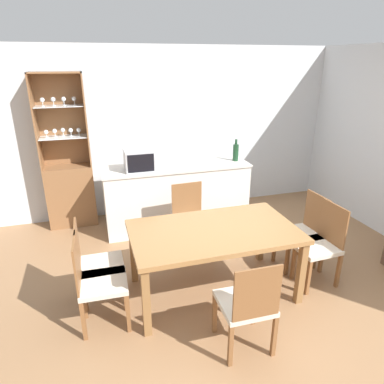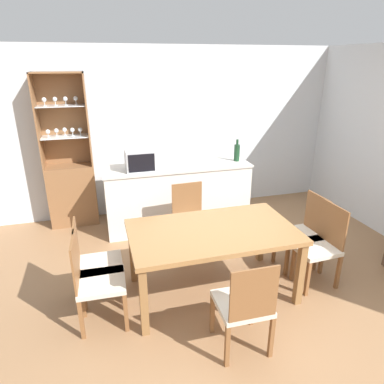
{
  "view_description": "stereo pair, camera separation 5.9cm",
  "coord_description": "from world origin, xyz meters",
  "px_view_note": "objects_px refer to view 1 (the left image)",
  "views": [
    {
      "loc": [
        -1.3,
        -2.61,
        2.34
      ],
      "look_at": [
        -0.19,
        1.1,
        0.84
      ],
      "focal_mm": 32.0,
      "sensor_mm": 36.0,
      "label": 1
    },
    {
      "loc": [
        -1.24,
        -2.63,
        2.34
      ],
      "look_at": [
        -0.19,
        1.1,
        0.84
      ],
      "focal_mm": 32.0,
      "sensor_mm": 36.0,
      "label": 2
    }
  ],
  "objects_px": {
    "microwave": "(145,159)",
    "dining_chair_side_right_far": "(303,232)",
    "dining_chair_side_left_far": "(96,265)",
    "display_cabinet": "(70,183)",
    "dining_table": "(214,236)",
    "dining_chair_head_near": "(247,304)",
    "wine_bottle": "(236,152)",
    "dining_chair_head_far": "(191,221)",
    "dining_chair_side_left_near": "(98,282)",
    "dining_chair_side_right_near": "(319,244)"
  },
  "relations": [
    {
      "from": "dining_chair_head_far",
      "to": "wine_bottle",
      "type": "bearing_deg",
      "value": -141.33
    },
    {
      "from": "dining_chair_side_right_far",
      "to": "dining_chair_head_near",
      "type": "relative_size",
      "value": 1.0
    },
    {
      "from": "dining_chair_side_left_far",
      "to": "dining_chair_side_right_far",
      "type": "height_order",
      "value": "same"
    },
    {
      "from": "microwave",
      "to": "dining_chair_side_right_far",
      "type": "bearing_deg",
      "value": -42.26
    },
    {
      "from": "dining_chair_head_near",
      "to": "dining_chair_side_left_near",
      "type": "bearing_deg",
      "value": 151.04
    },
    {
      "from": "dining_table",
      "to": "microwave",
      "type": "bearing_deg",
      "value": 104.9
    },
    {
      "from": "dining_chair_side_left_near",
      "to": "microwave",
      "type": "distance_m",
      "value": 2.0
    },
    {
      "from": "dining_chair_head_far",
      "to": "dining_chair_head_near",
      "type": "relative_size",
      "value": 1.0
    },
    {
      "from": "dining_table",
      "to": "dining_chair_side_left_far",
      "type": "bearing_deg",
      "value": 172.9
    },
    {
      "from": "wine_bottle",
      "to": "dining_table",
      "type": "bearing_deg",
      "value": -119.62
    },
    {
      "from": "dining_chair_head_far",
      "to": "dining_chair_side_left_near",
      "type": "height_order",
      "value": "same"
    },
    {
      "from": "dining_chair_side_right_far",
      "to": "dining_chair_side_left_near",
      "type": "height_order",
      "value": "same"
    },
    {
      "from": "dining_chair_side_left_near",
      "to": "wine_bottle",
      "type": "relative_size",
      "value": 2.81
    },
    {
      "from": "dining_chair_side_right_far",
      "to": "dining_chair_side_right_near",
      "type": "relative_size",
      "value": 1.0
    },
    {
      "from": "dining_chair_side_left_far",
      "to": "display_cabinet",
      "type": "bearing_deg",
      "value": -171.84
    },
    {
      "from": "dining_chair_head_near",
      "to": "wine_bottle",
      "type": "bearing_deg",
      "value": 70.2
    },
    {
      "from": "dining_chair_side_right_far",
      "to": "dining_chair_side_left_near",
      "type": "relative_size",
      "value": 1.0
    },
    {
      "from": "dining_chair_side_right_far",
      "to": "dining_chair_side_right_near",
      "type": "bearing_deg",
      "value": 176.58
    },
    {
      "from": "dining_chair_side_right_far",
      "to": "microwave",
      "type": "height_order",
      "value": "microwave"
    },
    {
      "from": "dining_table",
      "to": "dining_chair_side_right_far",
      "type": "xyz_separation_m",
      "value": [
        1.17,
        0.15,
        -0.21
      ]
    },
    {
      "from": "dining_table",
      "to": "dining_chair_side_right_near",
      "type": "relative_size",
      "value": 1.86
    },
    {
      "from": "dining_chair_side_right_far",
      "to": "wine_bottle",
      "type": "bearing_deg",
      "value": 5.75
    },
    {
      "from": "display_cabinet",
      "to": "dining_table",
      "type": "relative_size",
      "value": 1.3
    },
    {
      "from": "dining_chair_side_left_far",
      "to": "microwave",
      "type": "relative_size",
      "value": 1.67
    },
    {
      "from": "dining_chair_head_far",
      "to": "dining_chair_side_right_far",
      "type": "distance_m",
      "value": 1.35
    },
    {
      "from": "dining_table",
      "to": "dining_chair_head_near",
      "type": "bearing_deg",
      "value": -90.06
    },
    {
      "from": "dining_table",
      "to": "dining_chair_side_left_far",
      "type": "xyz_separation_m",
      "value": [
        -1.17,
        0.15,
        -0.21
      ]
    },
    {
      "from": "dining_chair_head_near",
      "to": "wine_bottle",
      "type": "height_order",
      "value": "wine_bottle"
    },
    {
      "from": "dining_table",
      "to": "display_cabinet",
      "type": "bearing_deg",
      "value": 124.05
    },
    {
      "from": "dining_table",
      "to": "microwave",
      "type": "xyz_separation_m",
      "value": [
        -0.43,
        1.6,
        0.41
      ]
    },
    {
      "from": "display_cabinet",
      "to": "dining_chair_side_left_far",
      "type": "bearing_deg",
      "value": -81.84
    },
    {
      "from": "display_cabinet",
      "to": "dining_chair_side_right_near",
      "type": "relative_size",
      "value": 2.43
    },
    {
      "from": "display_cabinet",
      "to": "microwave",
      "type": "height_order",
      "value": "display_cabinet"
    },
    {
      "from": "display_cabinet",
      "to": "dining_chair_side_left_near",
      "type": "xyz_separation_m",
      "value": [
        0.29,
        -2.3,
        -0.19
      ]
    },
    {
      "from": "dining_chair_head_near",
      "to": "dining_chair_head_far",
      "type": "bearing_deg",
      "value": 91.03
    },
    {
      "from": "wine_bottle",
      "to": "dining_chair_head_near",
      "type": "bearing_deg",
      "value": -110.78
    },
    {
      "from": "dining_table",
      "to": "dining_chair_side_right_near",
      "type": "distance_m",
      "value": 1.2
    },
    {
      "from": "dining_chair_side_left_near",
      "to": "wine_bottle",
      "type": "bearing_deg",
      "value": 132.42
    },
    {
      "from": "display_cabinet",
      "to": "dining_chair_head_far",
      "type": "bearing_deg",
      "value": -42.65
    },
    {
      "from": "dining_chair_side_left_far",
      "to": "dining_chair_head_near",
      "type": "relative_size",
      "value": 1.0
    },
    {
      "from": "dining_chair_side_left_near",
      "to": "microwave",
      "type": "xyz_separation_m",
      "value": [
        0.75,
        1.74,
        0.62
      ]
    },
    {
      "from": "dining_chair_head_near",
      "to": "dining_chair_side_right_far",
      "type": "bearing_deg",
      "value": 40.5
    },
    {
      "from": "dining_table",
      "to": "dining_chair_head_far",
      "type": "xyz_separation_m",
      "value": [
        -0.0,
        0.82,
        -0.21
      ]
    },
    {
      "from": "dining_chair_side_left_near",
      "to": "microwave",
      "type": "bearing_deg",
      "value": 159.0
    },
    {
      "from": "display_cabinet",
      "to": "dining_table",
      "type": "height_order",
      "value": "display_cabinet"
    },
    {
      "from": "wine_bottle",
      "to": "dining_chair_head_far",
      "type": "bearing_deg",
      "value": -138.73
    },
    {
      "from": "dining_chair_side_left_far",
      "to": "dining_chair_head_far",
      "type": "height_order",
      "value": "same"
    },
    {
      "from": "dining_chair_side_left_far",
      "to": "microwave",
      "type": "bearing_deg",
      "value": 152.86
    },
    {
      "from": "dining_chair_side_left_near",
      "to": "wine_bottle",
      "type": "distance_m",
      "value": 2.82
    },
    {
      "from": "dining_chair_side_right_far",
      "to": "wine_bottle",
      "type": "height_order",
      "value": "wine_bottle"
    }
  ]
}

